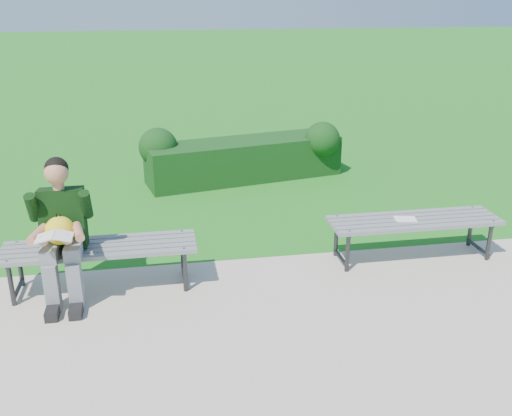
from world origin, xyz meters
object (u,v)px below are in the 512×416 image
seated_boy (61,228)px  paper_sheet (405,219)px  bench_left (100,251)px  bench_right (414,223)px  hedge (243,156)px

seated_boy → paper_sheet: size_ratio=5.30×
bench_left → seated_boy: seated_boy is taller
bench_right → seated_boy: 3.53m
bench_left → bench_right: (3.21, 0.13, 0.00)m
bench_right → seated_boy: seated_boy is taller
hedge → bench_left: hedge is taller
hedge → bench_right: bearing=-66.6°
hedge → seated_boy: 3.99m
hedge → bench_right: size_ratio=1.76×
hedge → bench_right: hedge is taller
bench_left → bench_right: same height
bench_left → paper_sheet: 3.11m
hedge → seated_boy: size_ratio=2.40×
bench_right → seated_boy: (-3.51, -0.23, 0.30)m
seated_boy → paper_sheet: seated_boy is taller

